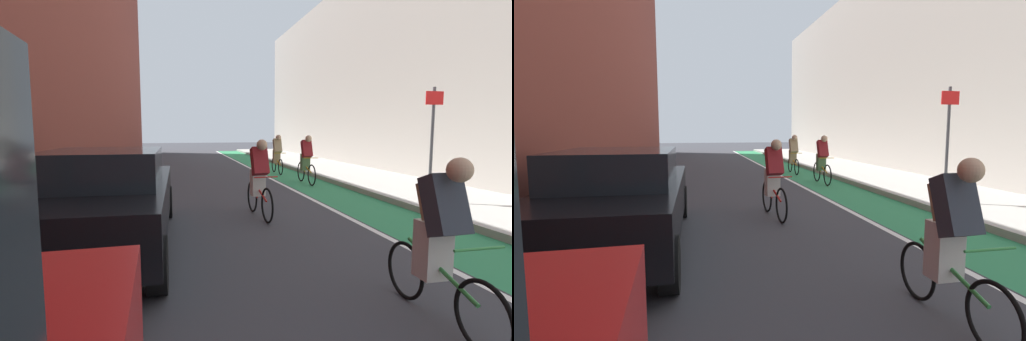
% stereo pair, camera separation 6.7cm
% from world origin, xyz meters
% --- Properties ---
extents(ground_plane, '(78.80, 78.80, 0.00)m').
position_xyz_m(ground_plane, '(0.00, 13.91, 0.00)').
color(ground_plane, '#38383D').
extents(bike_lane_paint, '(1.60, 35.82, 0.00)m').
position_xyz_m(bike_lane_paint, '(2.84, 15.91, 0.00)').
color(bike_lane_paint, '#2D8451').
rests_on(bike_lane_paint, ground).
extents(lane_divider_stripe, '(0.12, 35.82, 0.00)m').
position_xyz_m(lane_divider_stripe, '(1.94, 15.91, 0.00)').
color(lane_divider_stripe, white).
rests_on(lane_divider_stripe, ground).
extents(sidewalk_right, '(3.28, 35.82, 0.14)m').
position_xyz_m(sidewalk_right, '(5.27, 15.91, 0.07)').
color(sidewalk_right, '#A8A59E').
rests_on(sidewalk_right, ground).
extents(building_facade_right, '(2.40, 31.82, 9.09)m').
position_xyz_m(building_facade_right, '(8.11, 17.91, 4.54)').
color(building_facade_right, '#B2ADA3').
rests_on(building_facade_right, ground).
extents(parked_sedan_black, '(1.90, 4.81, 1.53)m').
position_xyz_m(parked_sedan_black, '(-2.59, 8.96, 0.79)').
color(parked_sedan_black, black).
rests_on(parked_sedan_black, ground).
extents(cyclist_lead, '(0.48, 1.67, 1.59)m').
position_xyz_m(cyclist_lead, '(0.83, 5.96, 0.84)').
color(cyclist_lead, black).
rests_on(cyclist_lead, ground).
extents(cyclist_mid, '(0.48, 1.75, 1.63)m').
position_xyz_m(cyclist_mid, '(0.14, 10.49, 0.85)').
color(cyclist_mid, black).
rests_on(cyclist_mid, ground).
extents(cyclist_trailing, '(0.48, 1.75, 1.63)m').
position_xyz_m(cyclist_trailing, '(2.78, 14.85, 0.81)').
color(cyclist_trailing, black).
rests_on(cyclist_trailing, ground).
extents(cyclist_far, '(0.48, 1.70, 1.60)m').
position_xyz_m(cyclist_far, '(2.60, 17.80, 0.81)').
color(cyclist_far, black).
rests_on(cyclist_far, ground).
extents(street_sign_post, '(0.44, 0.07, 2.64)m').
position_xyz_m(street_sign_post, '(4.20, 10.48, 1.71)').
color(street_sign_post, '#4C4C51').
rests_on(street_sign_post, sidewalk_right).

